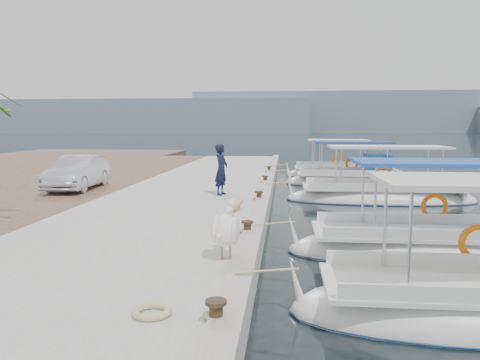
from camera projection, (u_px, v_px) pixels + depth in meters
name	position (u px, v px, depth m)	size (l,w,h in m)	color
ground	(268.00, 225.00, 14.38)	(400.00, 400.00, 0.00)	black
concrete_quay	(200.00, 192.00, 19.58)	(6.00, 40.00, 0.50)	#A2A29D
quay_curb	(267.00, 186.00, 19.28)	(0.44, 40.00, 0.12)	#A19B8F
cobblestone_strip	(86.00, 191.00, 20.06)	(4.00, 40.00, 0.50)	brown
distant_hills	(350.00, 116.00, 209.97)	(330.00, 60.00, 18.00)	slate
fishing_caique_b	(434.00, 251.00, 10.90)	(6.79, 2.22, 2.83)	silver
fishing_caique_c	(381.00, 198.00, 18.85)	(7.58, 2.45, 2.83)	silver
fishing_caique_d	(350.00, 181.00, 24.21)	(6.43, 2.23, 2.83)	silver
fishing_caique_e	(335.00, 175.00, 27.93)	(5.83, 2.40, 2.83)	silver
mooring_bollards	(259.00, 195.00, 15.82)	(0.28, 20.28, 0.33)	black
pelican	(226.00, 229.00, 8.89)	(0.63, 1.43, 1.10)	tan
fisherman	(221.00, 170.00, 17.09)	(0.68, 0.45, 1.87)	black
parked_car	(78.00, 172.00, 18.72)	(1.42, 4.06, 1.34)	silver
rope_coil	(152.00, 311.00, 6.26)	(0.54, 0.54, 0.10)	#C6B284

